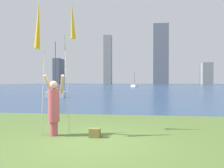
% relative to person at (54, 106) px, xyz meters
% --- Properties ---
extents(ground, '(120.00, 138.00, 0.12)m').
position_rel_person_xyz_m(ground, '(1.22, 50.37, -0.95)').
color(ground, '#4C662D').
extents(person, '(0.66, 0.49, 1.81)m').
position_rel_person_xyz_m(person, '(0.00, 0.00, 0.00)').
color(person, '#B24C59').
rests_on(person, ground).
extents(kite_flag_left, '(0.16, 0.59, 3.96)m').
position_rel_person_xyz_m(kite_flag_left, '(-0.38, -0.21, 2.29)').
color(kite_flag_left, '#B2B2B7').
rests_on(kite_flag_left, ground).
extents(kite_flag_right, '(0.16, 0.99, 4.17)m').
position_rel_person_xyz_m(kite_flag_right, '(0.38, 0.63, 2.58)').
color(kite_flag_right, '#B2B2B7').
rests_on(kite_flag_right, ground).
extents(bag, '(0.31, 0.21, 0.26)m').
position_rel_person_xyz_m(bag, '(1.25, -0.07, -0.76)').
color(bag, olive).
rests_on(bag, ground).
extents(sailboat_0, '(1.84, 0.90, 5.37)m').
position_rel_person_xyz_m(sailboat_0, '(-5.40, 14.26, -0.54)').
color(sailboat_0, silver).
rests_on(sailboat_0, ground).
extents(sailboat_4, '(2.03, 3.05, 3.95)m').
position_rel_person_xyz_m(sailboat_4, '(1.42, 53.65, -0.58)').
color(sailboat_4, white).
rests_on(sailboat_4, ground).
extents(skyline_tower_0, '(3.40, 7.91, 12.60)m').
position_rel_person_xyz_m(skyline_tower_0, '(-37.34, 102.23, 5.41)').
color(skyline_tower_0, '#565B66').
rests_on(skyline_tower_0, ground).
extents(skyline_tower_1, '(3.62, 5.01, 23.35)m').
position_rel_person_xyz_m(skyline_tower_1, '(-12.31, 101.43, 10.79)').
color(skyline_tower_1, gray).
rests_on(skyline_tower_1, ground).
extents(skyline_tower_2, '(6.99, 5.03, 27.72)m').
position_rel_person_xyz_m(skyline_tower_2, '(12.51, 99.70, 12.97)').
color(skyline_tower_2, slate).
rests_on(skyline_tower_2, ground).
extents(skyline_tower_3, '(4.54, 4.55, 9.72)m').
position_rel_person_xyz_m(skyline_tower_3, '(32.69, 98.33, 3.97)').
color(skyline_tower_3, gray).
rests_on(skyline_tower_3, ground).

